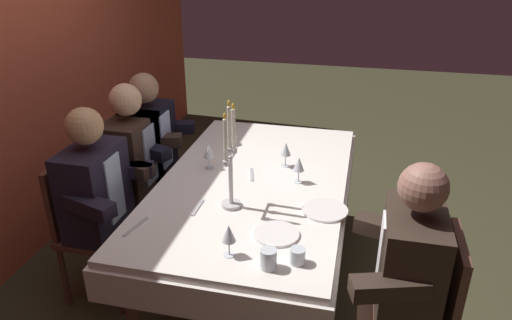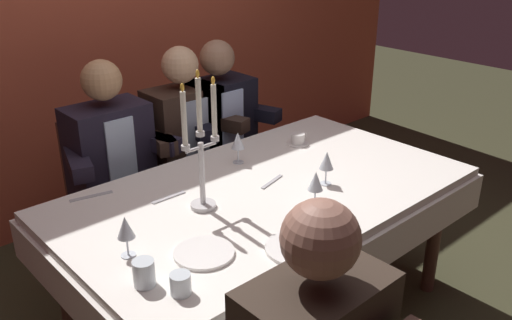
# 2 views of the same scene
# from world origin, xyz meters

# --- Properties ---
(ground_plane) EXTENTS (12.00, 12.00, 0.00)m
(ground_plane) POSITION_xyz_m (0.00, 0.00, 0.00)
(ground_plane) COLOR #363621
(dining_table) EXTENTS (1.94, 1.14, 0.74)m
(dining_table) POSITION_xyz_m (0.00, 0.00, 0.62)
(dining_table) COLOR white
(dining_table) RESTS_ON ground_plane
(candelabra) EXTENTS (0.19, 0.11, 0.61)m
(candelabra) POSITION_xyz_m (-0.33, 0.05, 0.99)
(candelabra) COLOR silver
(candelabra) RESTS_ON dining_table
(dinner_plate_0) EXTENTS (0.25, 0.25, 0.01)m
(dinner_plate_0) POSITION_xyz_m (-0.26, -0.46, 0.75)
(dinner_plate_0) COLOR white
(dinner_plate_0) RESTS_ON dining_table
(dinner_plate_1) EXTENTS (0.23, 0.23, 0.01)m
(dinner_plate_1) POSITION_xyz_m (-0.54, -0.25, 0.75)
(dinner_plate_1) COLOR white
(dinner_plate_1) RESTS_ON dining_table
(wine_glass_0) EXTENTS (0.07, 0.07, 0.16)m
(wine_glass_0) POSITION_xyz_m (0.10, 0.31, 0.86)
(wine_glass_0) COLOR silver
(wine_glass_0) RESTS_ON dining_table
(wine_glass_1) EXTENTS (0.07, 0.07, 0.16)m
(wine_glass_1) POSITION_xyz_m (-0.76, -0.07, 0.86)
(wine_glass_1) COLOR silver
(wine_glass_1) RESTS_ON dining_table
(wine_glass_2) EXTENTS (0.07, 0.07, 0.16)m
(wine_glass_2) POSITION_xyz_m (0.04, -0.27, 0.85)
(wine_glass_2) COLOR silver
(wine_glass_2) RESTS_ON dining_table
(wine_glass_3) EXTENTS (0.07, 0.07, 0.16)m
(wine_glass_3) POSITION_xyz_m (0.24, -0.15, 0.85)
(wine_glass_3) COLOR silver
(wine_glass_3) RESTS_ON dining_table
(water_tumbler_0) EXTENTS (0.08, 0.08, 0.10)m
(water_tumbler_0) POSITION_xyz_m (-0.81, -0.26, 0.79)
(water_tumbler_0) COLOR silver
(water_tumbler_0) RESTS_ON dining_table
(water_tumbler_1) EXTENTS (0.07, 0.07, 0.08)m
(water_tumbler_1) POSITION_xyz_m (-0.74, -0.38, 0.78)
(water_tumbler_1) COLOR silver
(water_tumbler_1) RESTS_ON dining_table
(coffee_cup_0) EXTENTS (0.13, 0.12, 0.06)m
(coffee_cup_0) POSITION_xyz_m (0.51, 0.28, 0.77)
(coffee_cup_0) COLOR white
(coffee_cup_0) RESTS_ON dining_table
(spoon_0) EXTENTS (0.17, 0.02, 0.01)m
(spoon_0) POSITION_xyz_m (-0.39, 0.22, 0.74)
(spoon_0) COLOR #B7B7BC
(spoon_0) RESTS_ON dining_table
(knife_1) EXTENTS (0.19, 0.06, 0.01)m
(knife_1) POSITION_xyz_m (-0.64, 0.46, 0.74)
(knife_1) COLOR #B7B7BC
(knife_1) RESTS_ON dining_table
(fork_2) EXTENTS (0.17, 0.06, 0.01)m
(fork_2) POSITION_xyz_m (0.06, 0.03, 0.74)
(fork_2) COLOR #B7B7BC
(fork_2) RESTS_ON dining_table
(seated_diner_0) EXTENTS (0.63, 0.48, 1.24)m
(seated_diner_0) POSITION_xyz_m (-0.64, -0.89, 0.74)
(seated_diner_0) COLOR brown
(seated_diner_0) RESTS_ON ground_plane
(seated_diner_1) EXTENTS (0.63, 0.48, 1.24)m
(seated_diner_1) POSITION_xyz_m (-0.32, 0.89, 0.74)
(seated_diner_1) COLOR brown
(seated_diner_1) RESTS_ON ground_plane
(seated_diner_2) EXTENTS (0.63, 0.48, 1.24)m
(seated_diner_2) POSITION_xyz_m (0.16, 0.89, 0.74)
(seated_diner_2) COLOR brown
(seated_diner_2) RESTS_ON ground_plane
(seated_diner_3) EXTENTS (0.63, 0.48, 1.24)m
(seated_diner_3) POSITION_xyz_m (0.43, 0.89, 0.74)
(seated_diner_3) COLOR brown
(seated_diner_3) RESTS_ON ground_plane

